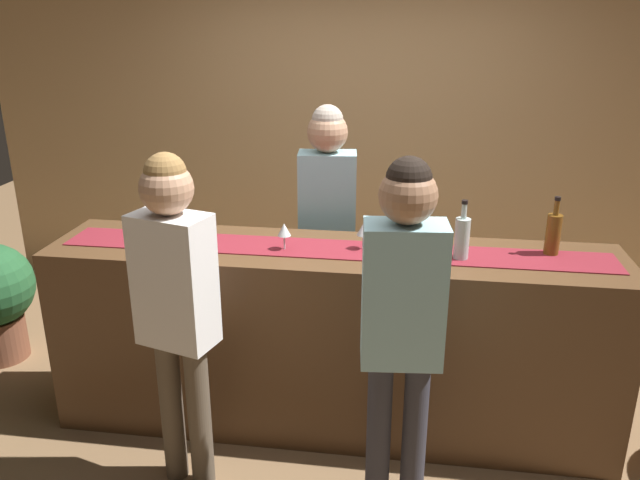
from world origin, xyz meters
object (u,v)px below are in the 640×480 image
at_px(wine_glass_mid_counter, 363,230).
at_px(wine_bottle_amber, 553,233).
at_px(customer_sipping, 403,308).
at_px(wine_glass_far_end, 145,221).
at_px(bartender, 327,213).
at_px(customer_browsing, 175,293).
at_px(wine_bottle_clear, 462,237).
at_px(wine_glass_near_customer, 284,231).

bearing_deg(wine_glass_mid_counter, wine_bottle_amber, 3.91).
relative_size(wine_glass_mid_counter, customer_sipping, 0.09).
relative_size(wine_glass_far_end, bartender, 0.09).
distance_m(wine_glass_mid_counter, customer_browsing, 1.00).
bearing_deg(bartender, wine_glass_far_end, 26.70).
distance_m(wine_bottle_amber, customer_sipping, 1.02).
relative_size(wine_bottle_clear, customer_sipping, 0.18).
bearing_deg(customer_browsing, customer_sipping, 13.82).
height_order(wine_bottle_amber, wine_glass_mid_counter, wine_bottle_amber).
bearing_deg(wine_glass_far_end, bartender, 32.68).
height_order(wine_bottle_amber, customer_browsing, customer_browsing).
bearing_deg(wine_bottle_clear, customer_sipping, -114.72).
bearing_deg(wine_glass_mid_counter, bartender, 115.20).
distance_m(wine_bottle_amber, wine_glass_near_customer, 1.35).
bearing_deg(wine_bottle_amber, wine_glass_far_end, -177.65).
relative_size(bartender, customer_browsing, 1.03).
relative_size(wine_bottle_amber, wine_bottle_clear, 1.00).
height_order(wine_glass_mid_counter, bartender, bartender).
xyz_separation_m(wine_bottle_clear, wine_glass_far_end, (-1.65, 0.04, -0.01)).
relative_size(wine_glass_mid_counter, bartender, 0.09).
xyz_separation_m(wine_glass_far_end, bartender, (0.90, 0.58, -0.09)).
bearing_deg(wine_bottle_amber, wine_bottle_clear, -164.41).
bearing_deg(wine_glass_mid_counter, wine_glass_near_customer, -170.83).
bearing_deg(wine_glass_far_end, wine_bottle_clear, -1.41).
bearing_deg(bartender, customer_browsing, 59.71).
bearing_deg(wine_glass_far_end, wine_bottle_amber, 2.35).
bearing_deg(wine_bottle_amber, bartender, 157.85).
xyz_separation_m(bartender, customer_browsing, (-0.52, -1.16, -0.04)).
relative_size(bartender, customer_sipping, 1.01).
distance_m(wine_glass_near_customer, customer_browsing, 0.68).
height_order(bartender, customer_browsing, bartender).
distance_m(customer_sipping, customer_browsing, 1.00).
distance_m(wine_bottle_amber, wine_glass_mid_counter, 0.94).
bearing_deg(customer_sipping, bartender, 106.18).
distance_m(wine_bottle_clear, customer_browsing, 1.39).
distance_m(bartender, customer_sipping, 1.30).
bearing_deg(customer_browsing, bartender, 81.94).
bearing_deg(wine_glass_mid_counter, wine_bottle_clear, -7.28).
relative_size(wine_glass_mid_counter, wine_glass_far_end, 1.00).
xyz_separation_m(wine_glass_mid_counter, customer_browsing, (-0.79, -0.61, -0.13)).
relative_size(wine_bottle_amber, wine_glass_mid_counter, 2.10).
bearing_deg(wine_glass_near_customer, wine_glass_far_end, 176.80).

